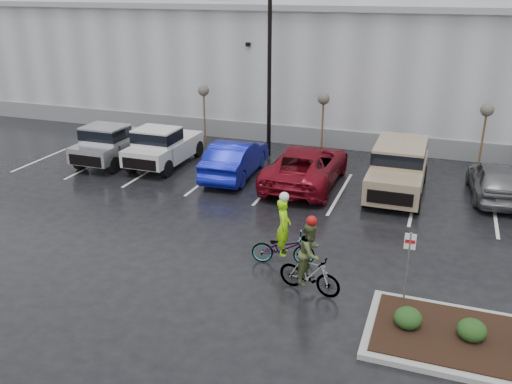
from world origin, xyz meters
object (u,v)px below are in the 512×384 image
(sapling_east, at_px, (487,114))
(cyclist_hivis, at_px, (283,242))
(car_red, at_px, (306,165))
(pickup_white, at_px, (167,144))
(suv_tan, at_px, (398,170))
(lamppost, at_px, (270,41))
(car_grey, at_px, (495,180))
(cyclist_olive, at_px, (310,265))
(fire_lane_sign, at_px, (408,260))
(car_blue, at_px, (235,158))
(sapling_mid, at_px, (323,102))
(pickup_silver, at_px, (117,141))
(sapling_west, at_px, (204,94))

(sapling_east, relative_size, cyclist_hivis, 1.34)
(car_red, bearing_deg, pickup_white, -4.52)
(suv_tan, bearing_deg, lamppost, 153.89)
(car_grey, xyz_separation_m, cyclist_olive, (-5.29, -9.57, 0.09))
(fire_lane_sign, relative_size, cyclist_hivis, 0.92)
(pickup_white, bearing_deg, cyclist_olive, -44.08)
(car_red, bearing_deg, sapling_east, -148.69)
(lamppost, relative_size, cyclist_olive, 3.91)
(fire_lane_sign, height_order, suv_tan, fire_lane_sign)
(cyclist_hivis, bearing_deg, lamppost, 8.24)
(sapling_east, xyz_separation_m, suv_tan, (-3.31, -4.28, -1.70))
(sapling_east, height_order, pickup_white, sapling_east)
(car_red, relative_size, car_grey, 1.35)
(car_grey, height_order, cyclist_hivis, cyclist_hivis)
(car_blue, bearing_deg, pickup_white, -11.77)
(cyclist_olive, bearing_deg, cyclist_hivis, 52.78)
(pickup_white, xyz_separation_m, cyclist_hivis, (8.24, -7.77, -0.24))
(lamppost, height_order, sapling_mid, lamppost)
(pickup_silver, xyz_separation_m, cyclist_olive, (11.98, -8.75, -0.12))
(fire_lane_sign, relative_size, pickup_white, 0.42)
(sapling_east, distance_m, cyclist_olive, 13.96)
(sapling_east, xyz_separation_m, car_red, (-7.16, -4.38, -1.88))
(cyclist_hivis, relative_size, cyclist_olive, 1.01)
(fire_lane_sign, relative_size, pickup_silver, 0.42)
(sapling_mid, relative_size, suv_tan, 0.63)
(pickup_silver, bearing_deg, car_grey, 2.75)
(car_grey, bearing_deg, sapling_mid, -28.33)
(fire_lane_sign, relative_size, car_blue, 0.44)
(sapling_east, relative_size, fire_lane_sign, 1.45)
(sapling_west, distance_m, fire_lane_sign, 17.46)
(pickup_white, bearing_deg, car_red, -4.40)
(pickup_white, bearing_deg, car_blue, -8.70)
(car_blue, xyz_separation_m, cyclist_olive, (5.65, -8.56, 0.03))
(sapling_mid, height_order, sapling_east, same)
(suv_tan, bearing_deg, pickup_white, 177.68)
(cyclist_olive, bearing_deg, pickup_white, 57.55)
(lamppost, xyz_separation_m, cyclist_olive, (5.19, -11.97, -4.83))
(fire_lane_sign, distance_m, car_blue, 11.79)
(sapling_mid, xyz_separation_m, pickup_white, (-6.74, -3.83, -1.75))
(lamppost, relative_size, pickup_silver, 1.77)
(sapling_mid, bearing_deg, suv_tan, -45.61)
(car_grey, bearing_deg, fire_lane_sign, 68.79)
(car_red, relative_size, suv_tan, 1.20)
(sapling_east, xyz_separation_m, car_grey, (0.48, -3.39, -1.96))
(sapling_mid, xyz_separation_m, cyclist_hivis, (1.50, -11.60, -1.99))
(sapling_west, distance_m, sapling_mid, 6.50)
(sapling_mid, bearing_deg, pickup_white, -150.37)
(car_blue, relative_size, suv_tan, 0.99)
(suv_tan, height_order, cyclist_olive, cyclist_olive)
(sapling_east, distance_m, fire_lane_sign, 13.06)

